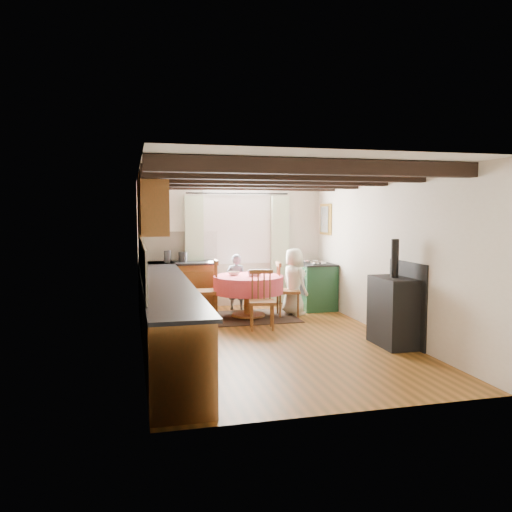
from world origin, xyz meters
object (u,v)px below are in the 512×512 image
object	(u,v)px
child_far	(236,282)
cup	(251,273)
chair_left	(206,289)
cast_iron_stove	(394,293)
chair_right	(288,289)
child_right	(294,282)
chair_near	(262,300)
aga_range	(314,285)
dining_table	(248,297)

from	to	relation	value
child_far	cup	xyz separation A→B (m)	(0.09, -0.81, 0.26)
chair_left	cast_iron_stove	size ratio (longest dim) A/B	0.69
cast_iron_stove	chair_left	bearing A→B (deg)	133.60
chair_right	cast_iron_stove	world-z (taller)	cast_iron_stove
child_right	cup	world-z (taller)	child_right
chair_near	aga_range	xyz separation A→B (m)	(1.40, 1.44, -0.02)
aga_range	cup	xyz separation A→B (m)	(-1.39, -0.61, 0.34)
chair_left	chair_near	bearing A→B (deg)	41.14
chair_left	child_far	xyz separation A→B (m)	(0.67, 0.66, 0.02)
aga_range	chair_left	bearing A→B (deg)	-167.98
aga_range	chair_near	bearing A→B (deg)	-134.34
child_far	cup	size ratio (longest dim) A/B	9.49
child_far	cup	distance (m)	0.86
chair_left	chair_right	world-z (taller)	chair_left
chair_left	aga_range	distance (m)	2.20
dining_table	chair_left	distance (m)	0.75
child_right	cup	xyz separation A→B (m)	(-0.82, -0.10, 0.19)
cast_iron_stove	cup	bearing A→B (deg)	123.98
aga_range	cast_iron_stove	size ratio (longest dim) A/B	0.65
dining_table	chair_left	xyz separation A→B (m)	(-0.73, 0.09, 0.15)
aga_range	child_right	bearing A→B (deg)	-138.27
child_far	child_right	size ratio (longest dim) A/B	0.88
chair_near	aga_range	distance (m)	2.01
chair_near	child_right	world-z (taller)	child_right
chair_left	chair_right	distance (m)	1.45
chair_left	chair_right	bearing A→B (deg)	88.53
child_far	cast_iron_stove	bearing A→B (deg)	137.41
cast_iron_stove	dining_table	bearing A→B (deg)	123.73
cast_iron_stove	cup	size ratio (longest dim) A/B	13.28
aga_range	dining_table	bearing A→B (deg)	-158.92
chair_near	chair_left	bearing A→B (deg)	137.63
chair_near	aga_range	bearing A→B (deg)	56.01
cast_iron_stove	child_right	bearing A→B (deg)	106.17
chair_right	chair_near	bearing A→B (deg)	149.17
chair_near	child_far	size ratio (longest dim) A/B	0.88
chair_right	child_right	distance (m)	0.20
aga_range	cup	bearing A→B (deg)	-156.33
chair_right	cup	world-z (taller)	chair_right
chair_right	cast_iron_stove	xyz separation A→B (m)	(0.82, -2.24, 0.26)
child_far	dining_table	bearing A→B (deg)	114.36
dining_table	child_far	bearing A→B (deg)	94.53
dining_table	chair_near	xyz separation A→B (m)	(0.01, -0.89, 0.10)
dining_table	cup	bearing A→B (deg)	-66.26
dining_table	child_right	xyz separation A→B (m)	(0.85, 0.04, 0.23)
aga_range	cup	world-z (taller)	aga_range
chair_near	child_right	bearing A→B (deg)	58.38
cup	child_right	bearing A→B (deg)	7.24
chair_right	child_far	world-z (taller)	child_far
chair_left	aga_range	bearing A→B (deg)	105.88
dining_table	aga_range	xyz separation A→B (m)	(1.42, 0.55, 0.08)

